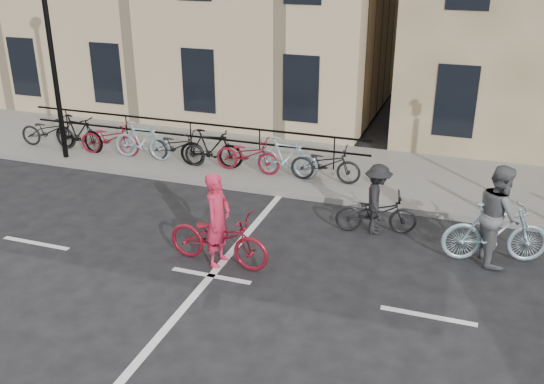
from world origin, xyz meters
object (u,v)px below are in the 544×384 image
(cyclist_dark, at_px, (377,206))
(cyclist_grey, at_px, (497,224))
(cyclist_pink, at_px, (218,233))
(lamp_post, at_px, (49,37))

(cyclist_dark, bearing_deg, cyclist_grey, -114.94)
(cyclist_grey, bearing_deg, cyclist_dark, 62.58)
(cyclist_grey, xyz_separation_m, cyclist_dark, (-2.40, 0.50, -0.20))
(cyclist_pink, relative_size, cyclist_grey, 1.00)
(cyclist_pink, height_order, cyclist_dark, cyclist_pink)
(lamp_post, bearing_deg, cyclist_grey, -10.02)
(lamp_post, xyz_separation_m, cyclist_pink, (6.45, -3.89, -2.84))
(cyclist_pink, bearing_deg, cyclist_dark, -44.27)
(lamp_post, distance_m, cyclist_pink, 8.05)
(lamp_post, xyz_separation_m, cyclist_dark, (9.08, -1.53, -2.88))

